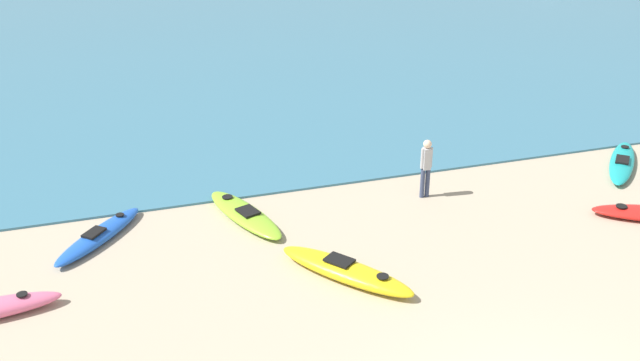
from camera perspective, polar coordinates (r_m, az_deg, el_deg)
The scene contains 5 objects.
kayak_on_sand_0 at distance 15.75m, azimuth 1.97°, elevation -6.87°, with size 2.54×3.00×0.40m.
kayak_on_sand_2 at distance 22.44m, azimuth 22.02°, elevation 1.28°, with size 2.58×2.81×0.31m.
kayak_on_sand_4 at distance 18.12m, azimuth -5.75°, elevation -2.58°, with size 1.69×3.09×0.31m.
kayak_on_sand_5 at distance 17.83m, azimuth -16.50°, elevation -4.05°, with size 2.33×2.61×0.32m.
person_near_waterline at distance 18.98m, azimuth 8.09°, elevation 1.20°, with size 0.32×0.23×1.56m.
Camera 1 is at (-6.10, -7.12, 8.55)m, focal length 42.00 mm.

